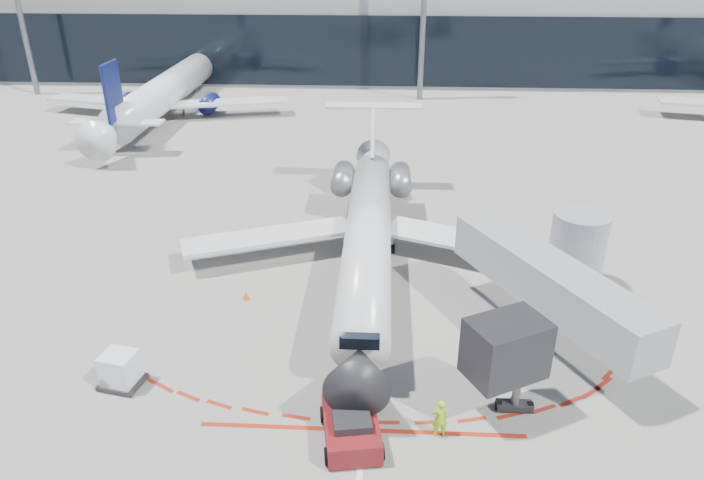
# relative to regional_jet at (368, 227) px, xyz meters

# --- Properties ---
(ground) EXTENTS (260.00, 260.00, 0.00)m
(ground) POSITION_rel_regional_jet_xyz_m (0.21, -3.75, -2.50)
(ground) COLOR slate
(ground) RESTS_ON ground
(apron_centerline) EXTENTS (0.25, 40.00, 0.01)m
(apron_centerline) POSITION_rel_regional_jet_xyz_m (0.21, -1.75, -2.49)
(apron_centerline) COLOR silver
(apron_centerline) RESTS_ON ground
(apron_stop_bar) EXTENTS (14.00, 0.25, 0.01)m
(apron_stop_bar) POSITION_rel_regional_jet_xyz_m (0.21, -15.25, -2.49)
(apron_stop_bar) COLOR maroon
(apron_stop_bar) RESTS_ON ground
(terminal_building) EXTENTS (150.00, 24.15, 24.00)m
(terminal_building) POSITION_rel_regional_jet_xyz_m (0.21, 61.23, 6.03)
(terminal_building) COLOR gray
(terminal_building) RESTS_ON ground
(jet_bridge) EXTENTS (10.03, 15.20, 4.90)m
(jet_bridge) POSITION_rel_regional_jet_xyz_m (10.00, -6.76, 0.51)
(jet_bridge) COLOR #9B9EA4
(jet_bridge) RESTS_ON ground
(regional_jet) EXTENTS (24.19, 29.83, 7.47)m
(regional_jet) POSITION_rel_regional_jet_xyz_m (0.00, 0.00, 0.00)
(regional_jet) COLOR silver
(regional_jet) RESTS_ON ground
(pushback_tug) EXTENTS (2.89, 5.75, 1.46)m
(pushback_tug) POSITION_rel_regional_jet_xyz_m (-0.23, -15.80, -1.85)
(pushback_tug) COLOR #60110D
(pushback_tug) RESTS_ON ground
(ramp_worker) EXTENTS (0.75, 0.56, 1.87)m
(ramp_worker) POSITION_rel_regional_jet_xyz_m (3.48, -15.36, -1.56)
(ramp_worker) COLOR #92DA17
(ramp_worker) RESTS_ON ground
(uld_container) EXTENTS (2.13, 1.92, 1.75)m
(uld_container) POSITION_rel_regional_jet_xyz_m (-11.17, -12.85, -1.63)
(uld_container) COLOR black
(uld_container) RESTS_ON ground
(safety_cone_left) EXTENTS (0.40, 0.40, 0.56)m
(safety_cone_left) POSITION_rel_regional_jet_xyz_m (-6.92, -4.95, -2.22)
(safety_cone_left) COLOR #DC5704
(safety_cone_left) RESTS_ON ground
(safety_cone_right) EXTENTS (0.37, 0.37, 0.51)m
(safety_cone_right) POSITION_rel_regional_jet_xyz_m (-0.28, -14.06, -2.24)
(safety_cone_right) COLOR #DC5704
(safety_cone_right) RESTS_ON ground
(bg_airliner_0) EXTENTS (33.03, 34.98, 10.69)m
(bg_airliner_0) POSITION_rel_regional_jet_xyz_m (-24.36, 35.15, 2.85)
(bg_airliner_0) COLOR silver
(bg_airliner_0) RESTS_ON ground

